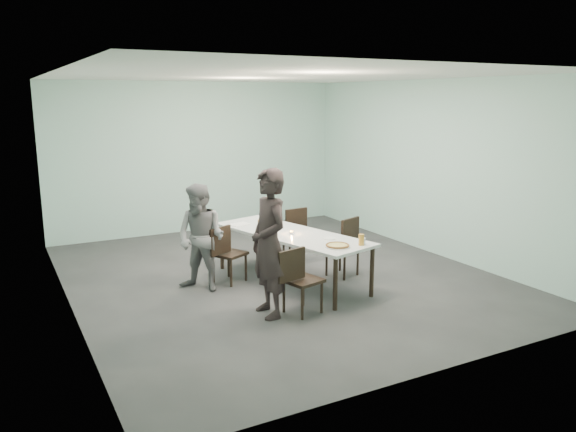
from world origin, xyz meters
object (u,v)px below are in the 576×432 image
chair_far_right (291,231)px  amber_tumbler (260,222)px  water_tumbler (362,241)px  pizza (337,246)px  diner_far (201,238)px  diner_near (269,243)px  table (291,236)px  chair_far_left (226,250)px  chair_near_right (346,243)px  tealight (292,233)px  beer_glass (361,240)px  side_plate (329,238)px  chair_near_left (298,276)px

chair_far_right → amber_tumbler: chair_far_right is taller
water_tumbler → pizza: bearing=174.1°
diner_far → pizza: size_ratio=4.48×
diner_near → table: bearing=140.5°
table → chair_far_left: bearing=156.0°
chair_near_right → tealight: (-0.95, -0.00, 0.27)m
table → amber_tumbler: size_ratio=34.29×
chair_near_right → beer_glass: beer_glass is taller
chair_far_left → side_plate: chair_far_left is taller
beer_glass → water_tumbler: (0.04, 0.04, -0.03)m
pizza → amber_tumbler: 1.72m
diner_far → side_plate: (1.59, -0.85, -0.01)m
water_tumbler → tealight: size_ratio=1.61×
chair_far_right → chair_near_right: bearing=103.5°
chair_near_left → chair_near_right: 1.81m
water_tumbler → tealight: 1.11m
beer_glass → amber_tumbler: 1.88m
pizza → amber_tumbler: size_ratio=4.25×
chair_far_left → diner_far: (-0.41, -0.11, 0.26)m
tealight → water_tumbler: bearing=-59.0°
diner_far → water_tumbler: bearing=15.6°
pizza → water_tumbler: bearing=-5.9°
diner_near → pizza: (1.02, 0.02, -0.16)m
chair_near_right → diner_near: bearing=8.1°
chair_near_left → beer_glass: (1.02, 0.10, 0.32)m
table → side_plate: side_plate is taller
diner_near → beer_glass: size_ratio=12.39×
chair_near_left → pizza: 0.76m
chair_near_right → pizza: bearing=31.0°
chair_far_right → amber_tumbler: 0.85m
chair_near_right → diner_far: bearing=-29.0°
chair_near_left → tealight: chair_near_left is taller
pizza → beer_glass: bearing=-12.7°
amber_tumbler → table: bearing=-75.3°
tealight → chair_near_left: bearing=-114.5°
table → water_tumbler: (0.53, -1.03, 0.10)m
chair_near_right → pizza: 1.21m
diner_far → side_plate: bearing=23.3°
chair_far_left → amber_tumbler: bearing=-3.9°
chair_far_left → tealight: chair_far_left is taller
chair_far_right → diner_far: diner_far is taller
chair_near_right → water_tumbler: chair_near_right is taller
chair_near_right → tealight: bearing=-19.5°
table → chair_near_right: 0.93m
water_tumbler → beer_glass: bearing=-140.6°
chair_near_right → diner_near: size_ratio=0.47×
table → amber_tumbler: 0.72m
beer_glass → chair_near_left: bearing=-174.4°
table → water_tumbler: bearing=-62.7°
chair_near_left → water_tumbler: (1.07, 0.14, 0.29)m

